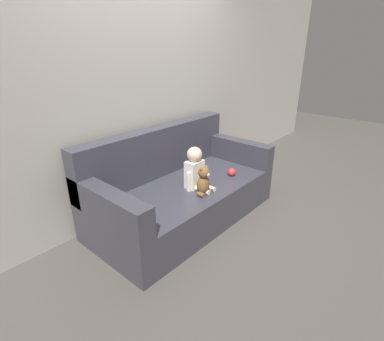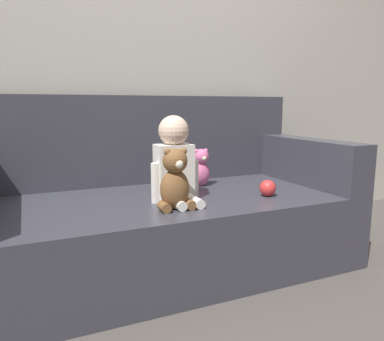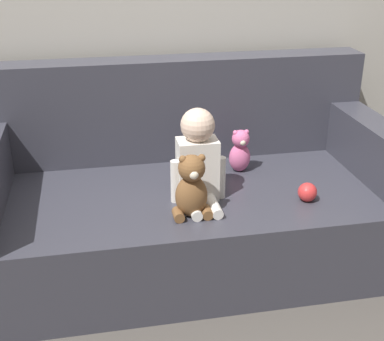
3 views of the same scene
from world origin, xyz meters
name	(u,v)px [view 2 (image 2 of 3)]	position (x,y,z in m)	size (l,w,h in m)	color
ground_plane	(164,265)	(0.00, 0.00, 0.00)	(12.00, 12.00, 0.00)	#4C4742
wall_back	(130,33)	(0.00, 0.57, 1.30)	(8.00, 0.05, 2.60)	#ADA89E
couch	(159,207)	(0.00, 0.07, 0.31)	(1.96, 0.96, 0.91)	#383842
person_baby	(175,162)	(0.02, -0.13, 0.58)	(0.25, 0.29, 0.42)	white
teddy_bear_brown	(175,181)	(-0.04, -0.28, 0.52)	(0.16, 0.13, 0.28)	brown
plush_toy_side	(201,168)	(0.28, 0.12, 0.50)	(0.11, 0.10, 0.22)	#DB6699
toy_ball	(268,188)	(0.49, -0.24, 0.43)	(0.09, 0.09, 0.09)	red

